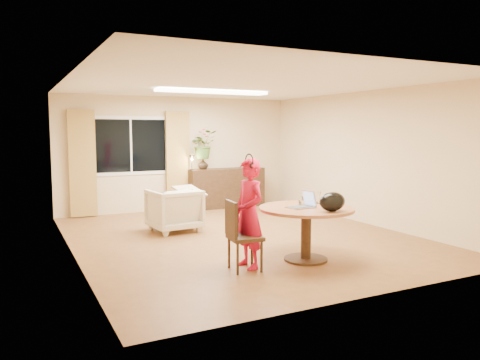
# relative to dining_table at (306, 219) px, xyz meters

# --- Properties ---
(floor) EXTENTS (6.50, 6.50, 0.00)m
(floor) POSITION_rel_dining_table_xyz_m (-0.16, 1.71, -0.60)
(floor) COLOR brown
(floor) RESTS_ON ground
(ceiling) EXTENTS (6.50, 6.50, 0.00)m
(ceiling) POSITION_rel_dining_table_xyz_m (-0.16, 1.71, 2.00)
(ceiling) COLOR white
(ceiling) RESTS_ON wall_back
(wall_back) EXTENTS (5.50, 0.00, 5.50)m
(wall_back) POSITION_rel_dining_table_xyz_m (-0.16, 4.96, 0.70)
(wall_back) COLOR tan
(wall_back) RESTS_ON floor
(wall_left) EXTENTS (0.00, 6.50, 6.50)m
(wall_left) POSITION_rel_dining_table_xyz_m (-2.91, 1.71, 0.70)
(wall_left) COLOR tan
(wall_left) RESTS_ON floor
(wall_right) EXTENTS (0.00, 6.50, 6.50)m
(wall_right) POSITION_rel_dining_table_xyz_m (2.59, 1.71, 0.70)
(wall_right) COLOR tan
(wall_right) RESTS_ON floor
(window) EXTENTS (1.70, 0.03, 1.30)m
(window) POSITION_rel_dining_table_xyz_m (-1.26, 4.94, 0.90)
(window) COLOR white
(window) RESTS_ON wall_back
(curtain_left) EXTENTS (0.55, 0.08, 2.25)m
(curtain_left) POSITION_rel_dining_table_xyz_m (-2.31, 4.87, 0.55)
(curtain_left) COLOR olive
(curtain_left) RESTS_ON wall_back
(curtain_right) EXTENTS (0.55, 0.08, 2.25)m
(curtain_right) POSITION_rel_dining_table_xyz_m (-0.21, 4.87, 0.55)
(curtain_right) COLOR olive
(curtain_right) RESTS_ON wall_back
(ceiling_panel) EXTENTS (2.20, 0.35, 0.05)m
(ceiling_panel) POSITION_rel_dining_table_xyz_m (-0.16, 2.91, 1.97)
(ceiling_panel) COLOR white
(ceiling_panel) RESTS_ON ceiling
(dining_table) EXTENTS (1.33, 1.33, 0.76)m
(dining_table) POSITION_rel_dining_table_xyz_m (0.00, 0.00, 0.00)
(dining_table) COLOR brown
(dining_table) RESTS_ON floor
(dining_chair) EXTENTS (0.48, 0.45, 0.93)m
(dining_chair) POSITION_rel_dining_table_xyz_m (-0.99, -0.04, -0.13)
(dining_chair) COLOR black
(dining_chair) RESTS_ON floor
(child) EXTENTS (0.57, 0.41, 1.47)m
(child) POSITION_rel_dining_table_xyz_m (-0.88, 0.05, 0.14)
(child) COLOR red
(child) RESTS_ON floor
(laptop) EXTENTS (0.40, 0.29, 0.25)m
(laptop) POSITION_rel_dining_table_xyz_m (-0.11, -0.00, 0.29)
(laptop) COLOR #B7B7BC
(laptop) RESTS_ON dining_table
(tumbler) EXTENTS (0.08, 0.08, 0.12)m
(tumbler) POSITION_rel_dining_table_xyz_m (0.07, 0.23, 0.22)
(tumbler) COLOR white
(tumbler) RESTS_ON dining_table
(wine_glass) EXTENTS (0.08, 0.08, 0.19)m
(wine_glass) POSITION_rel_dining_table_xyz_m (0.35, 0.18, 0.25)
(wine_glass) COLOR white
(wine_glass) RESTS_ON dining_table
(pot_lid) EXTENTS (0.24, 0.24, 0.04)m
(pot_lid) POSITION_rel_dining_table_xyz_m (0.27, 0.31, 0.18)
(pot_lid) COLOR white
(pot_lid) RESTS_ON dining_table
(handbag) EXTENTS (0.39, 0.23, 0.26)m
(handbag) POSITION_rel_dining_table_xyz_m (0.11, -0.43, 0.29)
(handbag) COLOR black
(handbag) RESTS_ON dining_table
(armchair) EXTENTS (0.92, 0.94, 0.78)m
(armchair) POSITION_rel_dining_table_xyz_m (-1.04, 2.71, -0.21)
(armchair) COLOR #BEAD97
(armchair) RESTS_ON floor
(throw) EXTENTS (0.57, 0.64, 0.03)m
(throw) POSITION_rel_dining_table_xyz_m (-0.74, 2.70, 0.20)
(throw) COLOR beige
(throw) RESTS_ON armchair
(sideboard) EXTENTS (1.86, 0.46, 0.93)m
(sideboard) POSITION_rel_dining_table_xyz_m (0.95, 4.72, -0.13)
(sideboard) COLOR black
(sideboard) RESTS_ON floor
(vase) EXTENTS (0.26, 0.26, 0.25)m
(vase) POSITION_rel_dining_table_xyz_m (0.35, 4.72, 0.46)
(vase) COLOR black
(vase) RESTS_ON sideboard
(bouquet) EXTENTS (0.67, 0.61, 0.66)m
(bouquet) POSITION_rel_dining_table_xyz_m (0.36, 4.72, 0.91)
(bouquet) COLOR #346024
(bouquet) RESTS_ON vase
(book_stack) EXTENTS (0.23, 0.19, 0.08)m
(book_stack) POSITION_rel_dining_table_xyz_m (1.53, 4.72, 0.38)
(book_stack) COLOR #986D4D
(book_stack) RESTS_ON sideboard
(desk_lamp) EXTENTS (0.19, 0.19, 0.36)m
(desk_lamp) POSITION_rel_dining_table_xyz_m (0.06, 4.67, 0.51)
(desk_lamp) COLOR black
(desk_lamp) RESTS_ON sideboard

